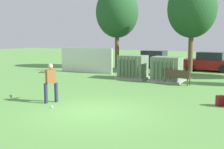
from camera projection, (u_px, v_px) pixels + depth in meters
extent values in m
plane|color=#5B9947|center=(94.00, 112.00, 11.33)|extent=(96.00, 96.00, 0.00)
cube|color=silver|center=(86.00, 60.00, 23.64)|extent=(4.80, 0.12, 2.00)
cube|color=#9E9B93|center=(133.00, 78.00, 20.28)|extent=(2.10, 1.70, 0.12)
cube|color=slate|center=(133.00, 66.00, 20.18)|extent=(1.80, 1.40, 1.50)
cube|color=#5B7056|center=(120.00, 67.00, 19.80)|extent=(0.06, 0.12, 1.27)
cube|color=#5B7056|center=(123.00, 67.00, 19.68)|extent=(0.06, 0.12, 1.27)
cube|color=#5B7056|center=(127.00, 67.00, 19.57)|extent=(0.06, 0.12, 1.27)
cube|color=#5B7056|center=(130.00, 67.00, 19.45)|extent=(0.06, 0.12, 1.27)
cube|color=#5B7056|center=(134.00, 67.00, 19.33)|extent=(0.06, 0.12, 1.27)
cube|color=#5B7056|center=(137.00, 68.00, 19.22)|extent=(0.06, 0.12, 1.27)
cube|color=#9E9B93|center=(166.00, 81.00, 18.90)|extent=(2.10, 1.70, 0.12)
cube|color=slate|center=(167.00, 68.00, 18.79)|extent=(1.80, 1.40, 1.50)
cube|color=#5B7056|center=(154.00, 69.00, 18.41)|extent=(0.06, 0.12, 1.27)
cube|color=#5B7056|center=(157.00, 69.00, 18.30)|extent=(0.06, 0.12, 1.27)
cube|color=#5B7056|center=(161.00, 69.00, 18.18)|extent=(0.06, 0.12, 1.27)
cube|color=#5B7056|center=(165.00, 70.00, 18.07)|extent=(0.06, 0.12, 1.27)
cube|color=#5B7056|center=(169.00, 70.00, 17.95)|extent=(0.06, 0.12, 1.27)
cube|color=#5B7056|center=(173.00, 70.00, 17.83)|extent=(0.06, 0.12, 1.27)
cube|color=#4C3828|center=(177.00, 77.00, 17.78)|extent=(1.84, 0.81, 0.05)
cube|color=#4C3828|center=(176.00, 73.00, 17.61)|extent=(1.76, 0.46, 0.44)
cylinder|color=#4C3828|center=(167.00, 79.00, 18.41)|extent=(0.06, 0.06, 0.42)
cylinder|color=#4C3828|center=(190.00, 82.00, 17.41)|extent=(0.06, 0.06, 0.42)
cylinder|color=#4C3828|center=(165.00, 80.00, 18.20)|extent=(0.06, 0.06, 0.42)
cylinder|color=#4C3828|center=(188.00, 82.00, 17.20)|extent=(0.06, 0.06, 0.42)
cylinder|color=#282D4C|center=(46.00, 93.00, 12.71)|extent=(0.16, 0.16, 0.88)
cylinder|color=#282D4C|center=(56.00, 92.00, 12.97)|extent=(0.16, 0.16, 0.88)
cube|color=brown|center=(51.00, 76.00, 12.74)|extent=(0.41, 0.47, 0.60)
sphere|color=tan|center=(50.00, 66.00, 12.69)|extent=(0.23, 0.23, 0.23)
cylinder|color=tan|center=(45.00, 72.00, 12.98)|extent=(0.47, 0.42, 0.09)
cylinder|color=tan|center=(49.00, 72.00, 13.08)|extent=(0.18, 0.55, 0.09)
cylinder|color=black|center=(42.00, 72.00, 13.61)|extent=(0.77, 0.47, 0.21)
sphere|color=black|center=(45.00, 71.00, 13.24)|extent=(0.08, 0.08, 0.08)
sphere|color=white|center=(52.00, 107.00, 11.92)|extent=(0.09, 0.09, 0.09)
cube|color=maroon|center=(220.00, 101.00, 12.31)|extent=(0.37, 0.37, 0.44)
cube|color=maroon|center=(222.00, 103.00, 12.19)|extent=(0.20, 0.20, 0.22)
cylinder|color=brown|center=(117.00, 51.00, 26.79)|extent=(0.39, 0.39, 3.14)
ellipsoid|color=#235128|center=(117.00, 12.00, 26.33)|extent=(3.87, 3.87, 4.59)
cylinder|color=brown|center=(190.00, 53.00, 23.42)|extent=(0.39, 0.39, 3.15)
ellipsoid|color=#235128|center=(192.00, 9.00, 22.95)|extent=(3.88, 3.88, 4.60)
cube|color=navy|center=(152.00, 62.00, 27.22)|extent=(4.24, 1.79, 0.80)
cube|color=#262B33|center=(154.00, 54.00, 27.05)|extent=(2.13, 1.61, 0.64)
cylinder|color=black|center=(136.00, 64.00, 27.13)|extent=(0.64, 0.23, 0.64)
cylinder|color=black|center=(143.00, 63.00, 28.61)|extent=(0.64, 0.23, 0.64)
cylinder|color=black|center=(163.00, 66.00, 25.90)|extent=(0.64, 0.23, 0.64)
cylinder|color=black|center=(169.00, 64.00, 27.38)|extent=(0.64, 0.23, 0.64)
cube|color=maroon|center=(209.00, 64.00, 24.60)|extent=(4.30, 1.97, 0.80)
cube|color=#262B33|center=(211.00, 56.00, 24.42)|extent=(2.20, 1.70, 0.64)
cylinder|color=black|center=(191.00, 67.00, 24.58)|extent=(0.65, 0.26, 0.64)
cylinder|color=black|center=(196.00, 66.00, 26.02)|extent=(0.65, 0.26, 0.64)
cylinder|color=black|center=(223.00, 69.00, 23.24)|extent=(0.65, 0.26, 0.64)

